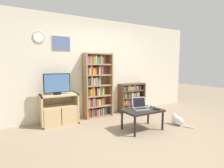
% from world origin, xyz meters
% --- Properties ---
extents(ground_plane, '(18.00, 18.00, 0.00)m').
position_xyz_m(ground_plane, '(0.00, 0.00, 0.00)').
color(ground_plane, gray).
extents(wall_back, '(6.38, 0.09, 2.60)m').
position_xyz_m(wall_back, '(-0.01, 1.94, 1.30)').
color(wall_back, beige).
rests_on(wall_back, ground_plane).
extents(tv_stand, '(0.83, 0.46, 0.71)m').
position_xyz_m(tv_stand, '(-1.16, 1.64, 0.35)').
color(tv_stand, tan).
rests_on(tv_stand, ground_plane).
extents(television, '(0.59, 0.18, 0.48)m').
position_xyz_m(television, '(-1.19, 1.62, 0.95)').
color(television, black).
rests_on(television, tv_stand).
extents(bookshelf_tall, '(0.76, 0.29, 1.69)m').
position_xyz_m(bookshelf_tall, '(-0.16, 1.76, 0.82)').
color(bookshelf_tall, '#9E754C').
rests_on(bookshelf_tall, ground_plane).
extents(bookshelf_short, '(0.83, 0.26, 0.83)m').
position_xyz_m(bookshelf_short, '(0.98, 1.77, 0.41)').
color(bookshelf_short, brown).
rests_on(bookshelf_short, ground_plane).
extents(coffee_table, '(0.81, 0.54, 0.44)m').
position_xyz_m(coffee_table, '(0.30, 0.40, 0.39)').
color(coffee_table, black).
rests_on(coffee_table, ground_plane).
extents(laptop, '(0.36, 0.33, 0.24)m').
position_xyz_m(laptop, '(0.29, 0.46, 0.50)').
color(laptop, '#B7BABC').
rests_on(laptop, coffee_table).
extents(remote_near_laptop, '(0.06, 0.16, 0.02)m').
position_xyz_m(remote_near_laptop, '(0.55, 0.24, 0.45)').
color(remote_near_laptop, black).
rests_on(remote_near_laptop, coffee_table).
extents(remote_far_from_laptop, '(0.16, 0.13, 0.02)m').
position_xyz_m(remote_far_from_laptop, '(0.57, 0.51, 0.45)').
color(remote_far_from_laptop, '#99999E').
rests_on(remote_far_from_laptop, coffee_table).
extents(cat, '(0.23, 0.51, 0.26)m').
position_xyz_m(cat, '(1.19, 0.24, 0.11)').
color(cat, white).
rests_on(cat, ground_plane).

